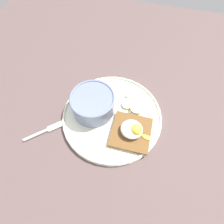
{
  "coord_description": "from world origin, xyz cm",
  "views": [
    {
      "loc": [
        -5.9,
        22.26,
        45.82
      ],
      "look_at": [
        0.0,
        0.0,
        5.0
      ],
      "focal_mm": 28.0,
      "sensor_mm": 36.0,
      "label": 1
    }
  ],
  "objects_px": {
    "oatmeal_bowl": "(93,104)",
    "poached_egg": "(133,129)",
    "banana_slice_back": "(136,110)",
    "banana_slice_right": "(141,103)",
    "banana_slice_front": "(131,95)",
    "banana_slice_left": "(127,104)",
    "knife": "(48,129)",
    "toast_slice": "(131,132)"
  },
  "relations": [
    {
      "from": "oatmeal_bowl",
      "to": "knife",
      "type": "distance_m",
      "value": 0.14
    },
    {
      "from": "oatmeal_bowl",
      "to": "knife",
      "type": "xyz_separation_m",
      "value": [
        0.1,
        0.09,
        -0.04
      ]
    },
    {
      "from": "banana_slice_back",
      "to": "knife",
      "type": "relative_size",
      "value": 0.36
    },
    {
      "from": "banana_slice_left",
      "to": "banana_slice_back",
      "type": "distance_m",
      "value": 0.03
    },
    {
      "from": "oatmeal_bowl",
      "to": "banana_slice_left",
      "type": "bearing_deg",
      "value": -156.73
    },
    {
      "from": "toast_slice",
      "to": "banana_slice_left",
      "type": "relative_size",
      "value": 2.54
    },
    {
      "from": "toast_slice",
      "to": "banana_slice_right",
      "type": "bearing_deg",
      "value": -94.95
    },
    {
      "from": "banana_slice_front",
      "to": "banana_slice_back",
      "type": "relative_size",
      "value": 0.83
    },
    {
      "from": "banana_slice_back",
      "to": "knife",
      "type": "distance_m",
      "value": 0.25
    },
    {
      "from": "banana_slice_front",
      "to": "knife",
      "type": "height_order",
      "value": "banana_slice_front"
    },
    {
      "from": "banana_slice_left",
      "to": "knife",
      "type": "relative_size",
      "value": 0.37
    },
    {
      "from": "oatmeal_bowl",
      "to": "banana_slice_left",
      "type": "distance_m",
      "value": 0.1
    },
    {
      "from": "banana_slice_front",
      "to": "knife",
      "type": "distance_m",
      "value": 0.25
    },
    {
      "from": "poached_egg",
      "to": "banana_slice_back",
      "type": "height_order",
      "value": "poached_egg"
    },
    {
      "from": "banana_slice_front",
      "to": "banana_slice_right",
      "type": "height_order",
      "value": "banana_slice_right"
    },
    {
      "from": "banana_slice_front",
      "to": "knife",
      "type": "bearing_deg",
      "value": 39.14
    },
    {
      "from": "poached_egg",
      "to": "banana_slice_back",
      "type": "distance_m",
      "value": 0.07
    },
    {
      "from": "knife",
      "to": "banana_slice_left",
      "type": "bearing_deg",
      "value": -146.61
    },
    {
      "from": "toast_slice",
      "to": "banana_slice_right",
      "type": "xyz_separation_m",
      "value": [
        -0.01,
        -0.1,
        -0.0
      ]
    },
    {
      "from": "banana_slice_front",
      "to": "banana_slice_back",
      "type": "bearing_deg",
      "value": 117.17
    },
    {
      "from": "oatmeal_bowl",
      "to": "banana_slice_right",
      "type": "bearing_deg",
      "value": -157.0
    },
    {
      "from": "toast_slice",
      "to": "banana_slice_left",
      "type": "distance_m",
      "value": 0.09
    },
    {
      "from": "banana_slice_front",
      "to": "banana_slice_left",
      "type": "xyz_separation_m",
      "value": [
        0.0,
        0.03,
        0.0
      ]
    },
    {
      "from": "banana_slice_back",
      "to": "banana_slice_right",
      "type": "xyz_separation_m",
      "value": [
        -0.01,
        -0.03,
        -0.0
      ]
    },
    {
      "from": "banana_slice_left",
      "to": "banana_slice_right",
      "type": "distance_m",
      "value": 0.04
    },
    {
      "from": "poached_egg",
      "to": "knife",
      "type": "xyz_separation_m",
      "value": [
        0.22,
        0.04,
        -0.03
      ]
    },
    {
      "from": "banana_slice_front",
      "to": "banana_slice_left",
      "type": "height_order",
      "value": "banana_slice_left"
    },
    {
      "from": "oatmeal_bowl",
      "to": "toast_slice",
      "type": "xyz_separation_m",
      "value": [
        -0.12,
        0.04,
        -0.02
      ]
    },
    {
      "from": "banana_slice_left",
      "to": "knife",
      "type": "distance_m",
      "value": 0.23
    },
    {
      "from": "toast_slice",
      "to": "banana_slice_front",
      "type": "bearing_deg",
      "value": -78.96
    },
    {
      "from": "poached_egg",
      "to": "banana_slice_left",
      "type": "height_order",
      "value": "poached_egg"
    },
    {
      "from": "toast_slice",
      "to": "knife",
      "type": "bearing_deg",
      "value": 11.23
    },
    {
      "from": "oatmeal_bowl",
      "to": "poached_egg",
      "type": "distance_m",
      "value": 0.13
    },
    {
      "from": "poached_egg",
      "to": "banana_slice_back",
      "type": "relative_size",
      "value": 2.16
    },
    {
      "from": "oatmeal_bowl",
      "to": "poached_egg",
      "type": "bearing_deg",
      "value": 159.19
    },
    {
      "from": "toast_slice",
      "to": "banana_slice_back",
      "type": "relative_size",
      "value": 2.58
    },
    {
      "from": "banana_slice_back",
      "to": "knife",
      "type": "xyz_separation_m",
      "value": [
        0.22,
        0.11,
        -0.01
      ]
    },
    {
      "from": "poached_egg",
      "to": "banana_slice_back",
      "type": "bearing_deg",
      "value": -88.15
    },
    {
      "from": "poached_egg",
      "to": "knife",
      "type": "relative_size",
      "value": 0.79
    },
    {
      "from": "oatmeal_bowl",
      "to": "banana_slice_front",
      "type": "bearing_deg",
      "value": -142.47
    },
    {
      "from": "oatmeal_bowl",
      "to": "toast_slice",
      "type": "distance_m",
      "value": 0.13
    },
    {
      "from": "banana_slice_left",
      "to": "banana_slice_right",
      "type": "height_order",
      "value": "banana_slice_right"
    }
  ]
}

